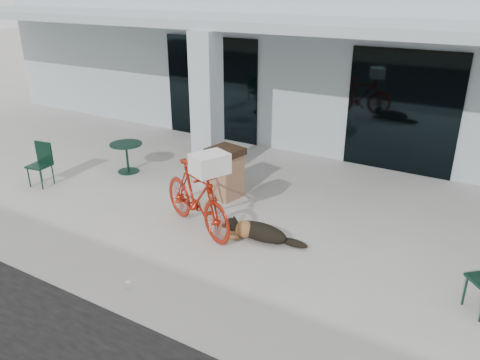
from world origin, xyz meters
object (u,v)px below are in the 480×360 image
Objects in this scene: bicycle at (196,198)px; cafe_chair_near at (39,165)px; cafe_table_near at (127,158)px; trash_receptacle at (226,173)px; dog at (261,231)px.

bicycle reaches higher than cafe_chair_near.
trash_receptacle is at bearing 0.00° from cafe_table_near.
bicycle reaches higher than cafe_table_near.
bicycle is at bearing 173.17° from dog.
dog is 1.18× the size of cafe_chair_near.
bicycle is at bearing -7.20° from cafe_chair_near.
cafe_table_near is (-2.92, 1.40, -0.26)m from bicycle.
cafe_table_near is at bearing 180.00° from trash_receptacle.
trash_receptacle is (-1.43, 1.19, 0.33)m from dog.
cafe_chair_near is (-1.03, -1.50, 0.12)m from cafe_table_near.
cafe_chair_near reaches higher than cafe_table_near.
bicycle is at bearing -77.71° from trash_receptacle.
cafe_table_near reaches higher than dog.
cafe_chair_near is at bearing -124.49° from cafe_table_near.
bicycle is 3.95m from cafe_chair_near.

